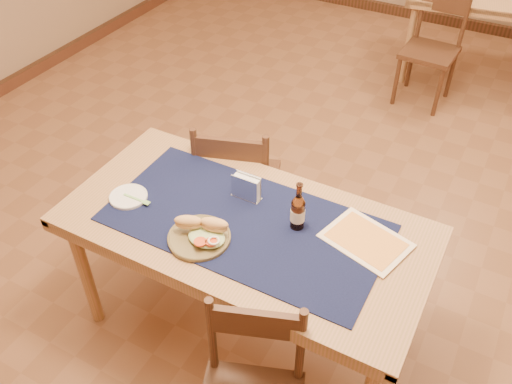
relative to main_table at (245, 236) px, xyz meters
The scene contains 13 objects.
room 1.08m from the main_table, 90.00° to the left, with size 6.04×7.04×2.84m.
main_table is the anchor object (origin of this frame).
placemat 0.09m from the main_table, ahead, with size 1.20×0.60×0.01m, color #0F153A.
baseboard 1.01m from the main_table, 90.00° to the left, with size 6.00×7.00×0.10m.
back_table 3.31m from the main_table, 80.28° to the left, with size 1.57×0.95×0.75m.
chair_main_far 0.64m from the main_table, 123.72° to the left, with size 0.53×0.53×0.90m.
chair_back_near 2.71m from the main_table, 86.29° to the left, with size 0.42×0.42×0.86m.
sandwich_plate 0.24m from the main_table, 122.15° to the right, with size 0.26×0.26×0.10m.
side_plate 0.56m from the main_table, 168.28° to the right, with size 0.17×0.17×0.01m.
fork 0.50m from the main_table, 166.67° to the right, with size 0.14×0.02×0.00m.
beer_bottle 0.28m from the main_table, 21.64° to the left, with size 0.06×0.06×0.23m.
napkin_holder 0.22m from the main_table, 116.73° to the left, with size 0.14×0.05×0.12m.
menu_card 0.52m from the main_table, 15.68° to the left, with size 0.39×0.33×0.01m.
Camera 1 is at (0.84, -2.25, 2.37)m, focal length 38.00 mm.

